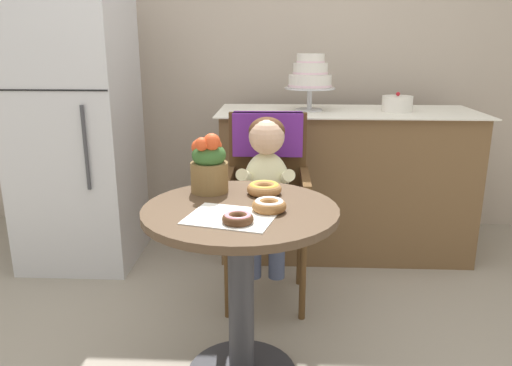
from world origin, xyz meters
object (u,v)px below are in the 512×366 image
(donut_side, at_px, (264,188))
(round_layer_cake, at_px, (397,104))
(wicker_chair, at_px, (267,177))
(flower_vase, at_px, (209,164))
(donut_mid, at_px, (238,218))
(refrigerator, at_px, (75,122))
(tiered_cake_stand, at_px, (310,76))
(cafe_table, at_px, (241,261))
(seated_child, at_px, (266,177))
(donut_front, at_px, (269,205))

(donut_side, distance_m, round_layer_cake, 1.36)
(wicker_chair, relative_size, flower_vase, 3.92)
(wicker_chair, distance_m, donut_side, 0.57)
(donut_mid, distance_m, flower_vase, 0.40)
(refrigerator, bearing_deg, tiered_cake_stand, 8.33)
(wicker_chair, relative_size, donut_side, 6.92)
(flower_vase, xyz_separation_m, tiered_cake_stand, (0.46, 1.11, 0.27))
(cafe_table, relative_size, refrigerator, 0.42)
(seated_child, height_order, flower_vase, flower_vase)
(seated_child, distance_m, tiered_cake_stand, 0.88)
(seated_child, relative_size, donut_side, 5.27)
(flower_vase, bearing_deg, seated_child, 59.83)
(wicker_chair, distance_m, tiered_cake_stand, 0.78)
(donut_mid, height_order, flower_vase, flower_vase)
(cafe_table, height_order, flower_vase, flower_vase)
(donut_side, bearing_deg, donut_front, -83.43)
(wicker_chair, xyz_separation_m, donut_front, (0.03, -0.76, 0.10))
(wicker_chair, bearing_deg, donut_side, -86.22)
(donut_side, bearing_deg, seated_child, 90.41)
(flower_vase, bearing_deg, round_layer_cake, 48.18)
(seated_child, relative_size, donut_mid, 6.84)
(cafe_table, bearing_deg, donut_mid, -88.26)
(donut_mid, distance_m, donut_side, 0.34)
(seated_child, bearing_deg, donut_mid, -95.74)
(donut_side, xyz_separation_m, refrigerator, (-1.13, 0.93, 0.11))
(cafe_table, bearing_deg, tiered_cake_stand, 76.30)
(donut_front, xyz_separation_m, tiered_cake_stand, (0.21, 1.34, 0.36))
(donut_front, xyz_separation_m, donut_side, (-0.02, 0.21, 0.00))
(cafe_table, height_order, donut_front, donut_front)
(donut_mid, distance_m, round_layer_cake, 1.68)
(round_layer_cake, distance_m, refrigerator, 1.90)
(cafe_table, distance_m, donut_side, 0.30)
(round_layer_cake, bearing_deg, flower_vase, -131.82)
(donut_mid, bearing_deg, tiered_cake_stand, 78.01)
(donut_mid, bearing_deg, refrigerator, 129.76)
(flower_vase, relative_size, refrigerator, 0.14)
(refrigerator, bearing_deg, flower_vase, -44.94)
(seated_child, xyz_separation_m, refrigerator, (-1.13, 0.53, 0.17))
(donut_side, xyz_separation_m, round_layer_cake, (0.75, 1.12, 0.20))
(donut_front, height_order, donut_side, donut_side)
(cafe_table, height_order, round_layer_cake, round_layer_cake)
(tiered_cake_stand, bearing_deg, seated_child, -107.98)
(wicker_chair, bearing_deg, seated_child, -86.52)
(wicker_chair, relative_size, tiered_cake_stand, 2.86)
(wicker_chair, bearing_deg, flower_vase, -108.86)
(round_layer_cake, height_order, refrigerator, refrigerator)
(seated_child, bearing_deg, wicker_chair, 90.00)
(cafe_table, height_order, tiered_cake_stand, tiered_cake_stand)
(wicker_chair, distance_m, seated_child, 0.16)
(flower_vase, bearing_deg, wicker_chair, 67.66)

